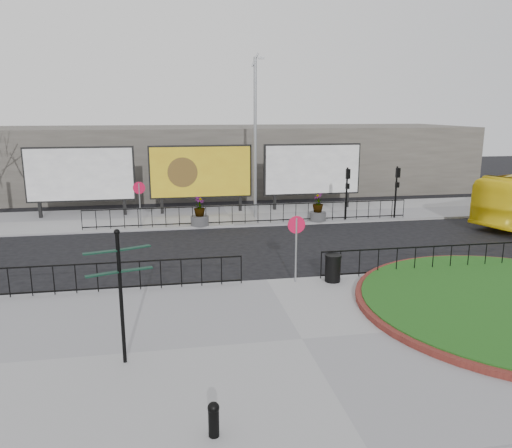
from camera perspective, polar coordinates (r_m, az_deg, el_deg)
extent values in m
plane|color=black|center=(18.73, 1.23, -6.71)|extent=(90.00, 90.00, 0.00)
cube|color=gray|center=(14.21, 5.27, -13.16)|extent=(30.00, 10.00, 0.12)
cube|color=gray|center=(30.15, -3.24, 0.99)|extent=(44.00, 6.00, 0.12)
cylinder|color=gray|center=(27.19, -13.12, 2.06)|extent=(0.07, 0.07, 2.40)
cylinder|color=#C00C36|center=(27.03, -13.23, 4.04)|extent=(0.64, 0.03, 0.64)
cylinder|color=white|center=(27.05, -13.22, 4.05)|extent=(0.50, 0.03, 0.50)
cylinder|color=gray|center=(18.17, 4.59, -3.00)|extent=(0.07, 0.07, 2.40)
cylinder|color=#C00C36|center=(17.93, 4.65, -0.08)|extent=(0.64, 0.03, 0.64)
cylinder|color=white|center=(17.95, 4.63, -0.07)|extent=(0.50, 0.03, 0.50)
cube|color=black|center=(31.70, -23.45, 1.56)|extent=(0.18, 0.18, 1.00)
cube|color=black|center=(30.93, -14.77, 1.94)|extent=(0.18, 0.18, 1.00)
cube|color=black|center=(30.92, -19.44, 5.39)|extent=(6.20, 0.25, 3.20)
cube|color=white|center=(30.76, -19.48, 5.35)|extent=(6.00, 0.06, 3.00)
cube|color=black|center=(30.82, -10.70, 2.11)|extent=(0.18, 0.18, 1.00)
cube|color=black|center=(31.13, -1.82, 2.44)|extent=(0.18, 0.18, 1.00)
cube|color=black|center=(30.57, -6.33, 5.97)|extent=(6.20, 0.25, 3.20)
cube|color=gold|center=(30.42, -6.31, 5.93)|extent=(6.00, 0.06, 3.00)
cube|color=black|center=(31.51, 2.14, 2.57)|extent=(0.18, 0.18, 1.00)
cube|color=black|center=(32.85, 10.36, 2.79)|extent=(0.18, 0.18, 1.00)
cube|color=black|center=(31.80, 6.43, 6.23)|extent=(6.20, 0.25, 3.20)
cube|color=white|center=(31.65, 6.51, 6.20)|extent=(6.00, 0.06, 3.00)
cylinder|color=gray|center=(28.77, -0.10, 9.61)|extent=(0.18, 0.18, 9.00)
cylinder|color=gray|center=(28.84, -0.10, 18.27)|extent=(0.43, 0.10, 0.77)
cube|color=gray|center=(28.92, 0.62, 18.45)|extent=(0.35, 0.15, 0.12)
cylinder|color=black|center=(28.87, 10.30, 3.42)|extent=(0.10, 0.10, 3.00)
cube|color=black|center=(28.60, 10.48, 5.65)|extent=(0.22, 0.18, 0.55)
cube|color=black|center=(28.69, 10.42, 4.27)|extent=(0.20, 0.16, 0.30)
cylinder|color=black|center=(30.04, 15.69, 3.51)|extent=(0.10, 0.10, 3.00)
cube|color=black|center=(29.78, 15.92, 5.66)|extent=(0.22, 0.18, 0.55)
cube|color=black|center=(29.87, 15.84, 4.32)|extent=(0.20, 0.16, 0.30)
cube|color=#615C55|center=(39.62, -5.04, 7.41)|extent=(40.00, 10.00, 5.00)
cylinder|color=black|center=(12.72, -15.15, -8.38)|extent=(0.09, 0.09, 3.31)
sphere|color=black|center=(12.21, -15.62, -0.89)|extent=(0.14, 0.14, 0.14)
cube|color=black|center=(12.27, -17.40, -3.11)|extent=(0.79, 0.34, 0.03)
cube|color=black|center=(12.45, -13.69, -2.65)|extent=(0.77, 0.44, 0.03)
cube|color=black|center=(12.38, -17.20, -5.52)|extent=(0.78, 0.41, 0.03)
cube|color=black|center=(12.54, -13.48, -5.05)|extent=(0.79, 0.34, 0.03)
cylinder|color=black|center=(10.38, -4.85, -21.66)|extent=(0.21, 0.21, 0.59)
sphere|color=black|center=(10.21, -4.89, -20.20)|extent=(0.23, 0.23, 0.23)
cylinder|color=black|center=(18.58, 8.77, -5.09)|extent=(0.57, 0.57, 0.95)
cylinder|color=black|center=(18.43, 8.83, -3.59)|extent=(0.61, 0.61, 0.06)
cylinder|color=#4C4C4F|center=(27.39, -6.44, 0.38)|extent=(0.98, 0.98, 0.51)
imported|color=#194612|center=(27.23, -6.49, 2.01)|extent=(0.85, 0.85, 1.07)
cylinder|color=#4C4C4F|center=(28.57, 7.05, 0.88)|extent=(0.95, 0.95, 0.50)
imported|color=#194612|center=(28.42, 7.09, 2.45)|extent=(0.66, 0.66, 1.10)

